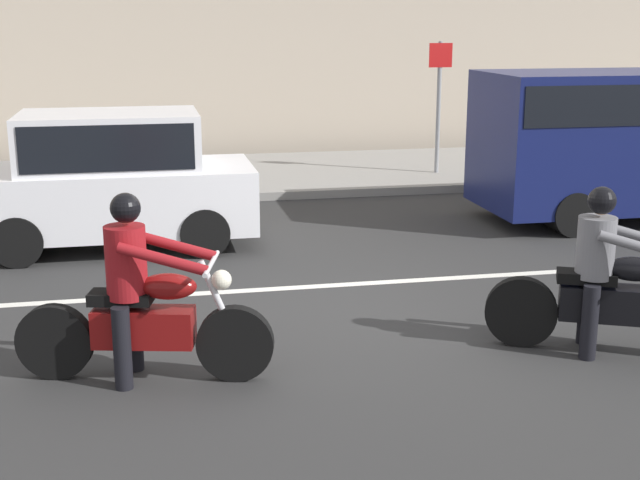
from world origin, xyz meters
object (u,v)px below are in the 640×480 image
(parked_hatchback_white, at_px, (112,178))
(street_sign_post, at_px, (439,94))
(motorcycle_with_rider_crimson, at_px, (141,306))
(motorcycle_with_rider_gray, at_px, (605,286))

(parked_hatchback_white, height_order, street_sign_post, street_sign_post)
(motorcycle_with_rider_crimson, xyz_separation_m, street_sign_post, (5.53, 8.52, 0.97))
(motorcycle_with_rider_crimson, height_order, parked_hatchback_white, parked_hatchback_white)
(motorcycle_with_rider_crimson, bearing_deg, parked_hatchback_white, 94.42)
(motorcycle_with_rider_crimson, distance_m, parked_hatchback_white, 4.61)
(street_sign_post, bearing_deg, parked_hatchback_white, -146.30)
(motorcycle_with_rider_gray, relative_size, motorcycle_with_rider_crimson, 0.93)
(motorcycle_with_rider_gray, relative_size, parked_hatchback_white, 0.54)
(parked_hatchback_white, xyz_separation_m, street_sign_post, (5.89, 3.93, 0.69))
(motorcycle_with_rider_gray, xyz_separation_m, motorcycle_with_rider_crimson, (-4.11, 0.21, 0.02))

